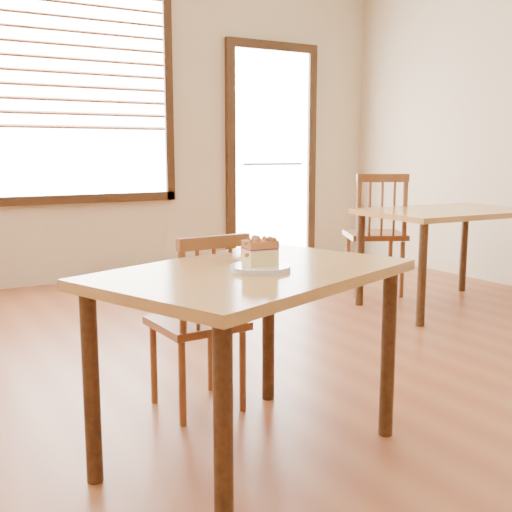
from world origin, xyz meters
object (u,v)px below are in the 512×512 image
Objects in this scene: cafe_table_main at (251,296)px; plate at (260,268)px; cafe_chair_second at (376,233)px; cafe_chair_main at (201,321)px; cake_slice at (260,251)px; cafe_table_second at (447,222)px.

cafe_table_main is 0.12m from plate.
cafe_chair_second reaches higher than cafe_table_main.
cafe_chair_main is at bearing 65.98° from cafe_table_main.
cafe_table_main is at bearing 67.63° from cafe_chair_second.
plate is 1.75× the size of cake_slice.
cafe_table_second is (2.48, 0.87, 0.23)m from cafe_chair_main.
cafe_chair_second is (2.34, 1.99, -0.13)m from cafe_table_main.
cafe_table_main is 3.07m from cafe_chair_second.
cafe_chair_second is (2.31, 1.47, 0.09)m from cafe_chair_main.
plate is (-0.02, -0.56, 0.34)m from cafe_chair_main.
cafe_table_main is 0.18m from cake_slice.
plate is at bearing 68.41° from cafe_chair_second.
cafe_chair_second is at bearing 46.48° from cake_slice.
cafe_table_main is at bearing -148.96° from cafe_table_second.
cafe_table_second is 2.88m from plate.
cafe_chair_main is at bearing 93.30° from cake_slice.
cafe_table_second is at bearing 35.10° from cake_slice.
cafe_chair_main is at bearing 88.06° from plate.
plate is at bearing 70.21° from cake_slice.
cafe_table_main is 0.57m from cafe_chair_main.
cafe_table_second is at bearing 132.83° from cafe_chair_second.
cafe_chair_second is (-0.17, 0.61, -0.14)m from cafe_table_second.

